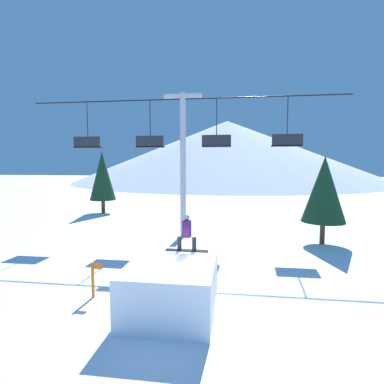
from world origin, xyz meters
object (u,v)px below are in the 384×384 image
Objects in this scene: snow_ramp at (172,286)px; pine_tree_near at (324,189)px; trail_marker at (93,279)px; snowboarder at (187,233)px.

pine_tree_near reaches higher than snow_ramp.
snow_ramp is 2.95m from trail_marker.
snow_ramp reaches higher than trail_marker.
snowboarder is at bearing 14.05° from trail_marker.
snowboarder reaches higher than snow_ramp.
pine_tree_near is at bearing 40.36° from trail_marker.
snowboarder reaches higher than trail_marker.
trail_marker is at bearing -165.95° from snowboarder.
pine_tree_near is (6.83, 7.71, 1.00)m from snowboarder.
snowboarder is (0.28, 1.28, 1.43)m from snow_ramp.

